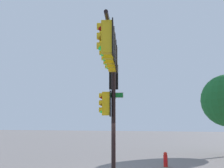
# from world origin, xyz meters

# --- Properties ---
(signal_pole_assembly) EXTENTS (4.84, 1.65, 6.92)m
(signal_pole_assembly) POSITION_xyz_m (1.33, 0.18, 4.76)
(signal_pole_assembly) COLOR black
(signal_pole_assembly) RESTS_ON ground_plane
(fire_hydrant) EXTENTS (0.33, 0.24, 0.83)m
(fire_hydrant) POSITION_xyz_m (-3.91, 2.15, 0.41)
(fire_hydrant) COLOR red
(fire_hydrant) RESTS_ON ground_plane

